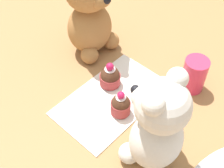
{
  "coord_description": "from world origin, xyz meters",
  "views": [
    {
      "loc": [
        0.35,
        0.32,
        0.59
      ],
      "look_at": [
        0.0,
        0.0,
        0.06
      ],
      "focal_mm": 50.0,
      "sensor_mm": 36.0,
      "label": 1
    }
  ],
  "objects_px": {
    "teddy_bear_cream": "(157,126)",
    "cupcake_near_tan_bear": "(110,77)",
    "teddy_bear_tan": "(90,12)",
    "cupcake_near_cream_bear": "(121,105)",
    "juice_glass": "(194,75)"
  },
  "relations": [
    {
      "from": "teddy_bear_cream",
      "to": "cupcake_near_tan_bear",
      "type": "height_order",
      "value": "teddy_bear_cream"
    },
    {
      "from": "teddy_bear_tan",
      "to": "cupcake_near_cream_bear",
      "type": "relative_size",
      "value": 3.74
    },
    {
      "from": "teddy_bear_cream",
      "to": "cupcake_near_tan_bear",
      "type": "relative_size",
      "value": 3.39
    },
    {
      "from": "teddy_bear_cream",
      "to": "teddy_bear_tan",
      "type": "relative_size",
      "value": 0.91
    },
    {
      "from": "teddy_bear_tan",
      "to": "juice_glass",
      "type": "bearing_deg",
      "value": -75.7
    },
    {
      "from": "cupcake_near_tan_bear",
      "to": "juice_glass",
      "type": "relative_size",
      "value": 0.76
    },
    {
      "from": "teddy_bear_cream",
      "to": "cupcake_near_cream_bear",
      "type": "height_order",
      "value": "teddy_bear_cream"
    },
    {
      "from": "cupcake_near_tan_bear",
      "to": "teddy_bear_tan",
      "type": "bearing_deg",
      "value": -116.48
    },
    {
      "from": "cupcake_near_cream_bear",
      "to": "cupcake_near_tan_bear",
      "type": "relative_size",
      "value": 1.0
    },
    {
      "from": "teddy_bear_tan",
      "to": "teddy_bear_cream",
      "type": "bearing_deg",
      "value": -113.37
    },
    {
      "from": "cupcake_near_cream_bear",
      "to": "juice_glass",
      "type": "bearing_deg",
      "value": 157.29
    },
    {
      "from": "cupcake_near_tan_bear",
      "to": "juice_glass",
      "type": "height_order",
      "value": "juice_glass"
    },
    {
      "from": "cupcake_near_cream_bear",
      "to": "cupcake_near_tan_bear",
      "type": "height_order",
      "value": "same"
    },
    {
      "from": "cupcake_near_tan_bear",
      "to": "juice_glass",
      "type": "xyz_separation_m",
      "value": [
        -0.13,
        0.15,
        0.02
      ]
    },
    {
      "from": "cupcake_near_cream_bear",
      "to": "juice_glass",
      "type": "height_order",
      "value": "juice_glass"
    }
  ]
}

